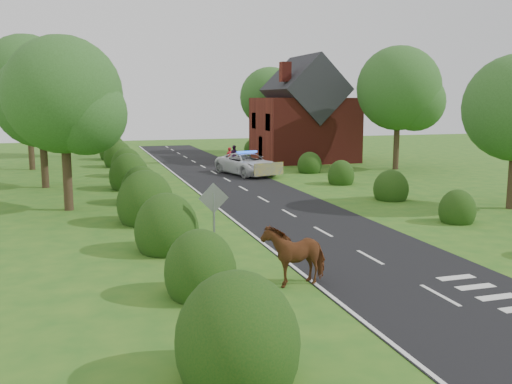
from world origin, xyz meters
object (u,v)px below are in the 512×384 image
object	(u,v)px
road_sign	(214,208)
pedestrian_red	(229,157)
cow	(294,258)
pedestrian_purple	(234,154)
police_van	(247,164)

from	to	relation	value
road_sign	pedestrian_red	size ratio (longest dim) A/B	1.60
road_sign	cow	world-z (taller)	road_sign
pedestrian_purple	police_van	bearing A→B (deg)	115.39
police_van	pedestrian_red	size ratio (longest dim) A/B	3.89
police_van	pedestrian_red	distance (m)	5.08
pedestrian_purple	road_sign	bearing A→B (deg)	106.81
road_sign	police_van	xyz separation A→B (m)	(7.03, 20.15, -0.87)
road_sign	police_van	bearing A→B (deg)	70.77
police_van	pedestrian_purple	size ratio (longest dim) A/B	3.99
police_van	pedestrian_red	world-z (taller)	police_van
cow	police_van	world-z (taller)	police_van
cow	police_van	xyz separation A→B (m)	(5.45, 23.85, 0.05)
cow	pedestrian_purple	bearing A→B (deg)	159.60
cow	pedestrian_purple	world-z (taller)	pedestrian_purple
pedestrian_red	pedestrian_purple	distance (m)	2.65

